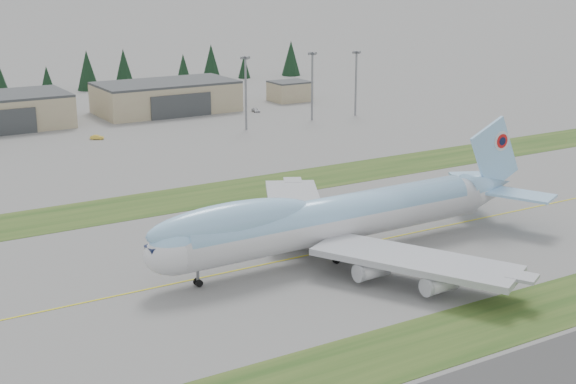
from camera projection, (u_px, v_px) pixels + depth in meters
ground at (261, 265)px, 139.69m from camera, size 7000.00×7000.00×0.00m
grass_strip_near at (397, 352)px, 108.33m from camera, size 400.00×14.00×0.08m
grass_strip_far at (162, 202)px, 176.81m from camera, size 400.00×18.00×0.08m
taxiway_line_main at (261, 265)px, 139.69m from camera, size 400.00×0.40×0.02m
boeing_747_freighter at (335, 218)px, 142.28m from camera, size 81.59×71.12×21.69m
hangar_right at (166, 97)px, 284.15m from camera, size 48.00×26.60×10.80m
control_shed at (290, 91)px, 307.75m from camera, size 14.00×12.00×7.60m
floodlight_masts at (180, 84)px, 242.12m from camera, size 149.45×9.94×24.18m
service_vehicle_b at (97, 139)px, 240.47m from camera, size 4.21×3.35×1.34m
service_vehicle_c at (256, 112)px, 285.35m from camera, size 2.13×4.57×1.29m
conifer_belt at (3, 78)px, 314.72m from camera, size 269.66×13.20×16.52m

